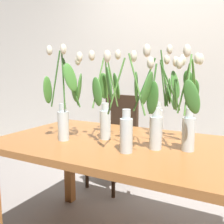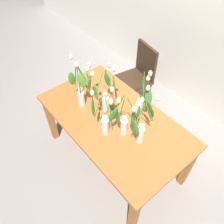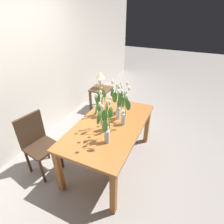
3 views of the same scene
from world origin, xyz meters
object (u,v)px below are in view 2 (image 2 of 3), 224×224
Objects in this scene: tulip_vase_0 at (106,94)px; tulip_vase_5 at (124,119)px; tulip_vase_1 at (142,102)px; dining_chair at (139,74)px; tulip_vase_3 at (104,121)px; dining_table at (114,124)px; tulip_vase_2 at (82,88)px; tulip_vase_4 at (142,125)px.

tulip_vase_5 is at bearing -11.79° from tulip_vase_0.
tulip_vase_1 reaches higher than tulip_vase_0.
tulip_vase_3 is at bearing -59.93° from dining_chair.
tulip_vase_0 is at bearing 168.21° from tulip_vase_5.
dining_table is 0.40m from tulip_vase_1.
dining_chair is at bearing 113.80° from tulip_vase_0.
tulip_vase_2 is at bearing -145.73° from tulip_vase_1.
tulip_vase_2 reaches higher than dining_table.
tulip_vase_0 is at bearing 179.70° from tulip_vase_4.
tulip_vase_3 is 1.03× the size of tulip_vase_5.
tulip_vase_1 is at bearing 99.07° from tulip_vase_5.
tulip_vase_0 reaches higher than dining_chair.
dining_table is 0.50m from tulip_vase_2.
tulip_vase_5 reaches higher than dining_table.
dining_chair is (-0.90, 0.88, -0.44)m from tulip_vase_4.
tulip_vase_2 reaches higher than tulip_vase_3.
tulip_vase_1 reaches higher than tulip_vase_3.
tulip_vase_5 is 0.57× the size of dining_chair.
tulip_vase_5 is (0.19, -0.05, 0.29)m from dining_table.
tulip_vase_3 is (-0.06, -0.41, -0.02)m from tulip_vase_1.
tulip_vase_4 is (0.35, 0.02, 0.32)m from dining_table.
dining_chair is (-0.63, 1.09, -0.41)m from tulip_vase_3.
tulip_vase_5 is (0.55, 0.07, -0.03)m from tulip_vase_2.
tulip_vase_4 is 1.33m from dining_chair.
tulip_vase_4 is at bearing -45.97° from tulip_vase_1.
tulip_vase_1 is at bearing 34.27° from tulip_vase_2.
dining_chair is (-0.39, 0.88, -0.43)m from tulip_vase_0.
tulip_vase_1 is 0.63× the size of dining_chair.
tulip_vase_3 is at bearing -98.64° from tulip_vase_1.
tulip_vase_5 is (0.35, -0.07, -0.01)m from tulip_vase_0.
dining_table is 0.35m from tulip_vase_3.
tulip_vase_2 is 0.62× the size of dining_chair.
tulip_vase_0 is 0.96× the size of tulip_vase_2.
tulip_vase_5 is at bearing -52.30° from dining_chair.
tulip_vase_2 reaches higher than dining_chair.
tulip_vase_5 is at bearing 51.25° from tulip_vase_3.
tulip_vase_2 is at bearing -173.16° from tulip_vase_5.
tulip_vase_2 is (-0.51, -0.35, 0.03)m from tulip_vase_1.
tulip_vase_5 is (0.04, -0.28, -0.00)m from tulip_vase_1.
tulip_vase_4 is at bearing 37.55° from tulip_vase_3.
dining_table is at bearing -7.94° from tulip_vase_0.
tulip_vase_1 is 0.42m from tulip_vase_3.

